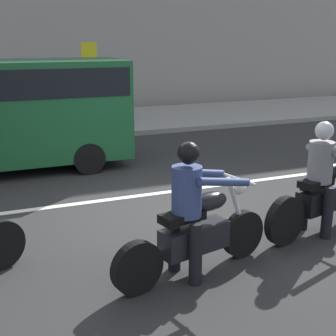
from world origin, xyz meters
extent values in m
plane|color=#282828|center=(0.00, 0.00, 0.00)|extent=(80.00, 80.00, 0.00)
cube|color=gray|center=(0.00, 8.00, 0.07)|extent=(40.00, 4.40, 0.14)
cube|color=silver|center=(-0.51, 0.90, 0.00)|extent=(18.00, 0.14, 0.01)
cylinder|color=black|center=(0.97, -1.70, 0.34)|extent=(0.68, 0.28, 0.67)
cube|color=black|center=(1.73, -1.52, 0.48)|extent=(0.90, 0.48, 0.32)
ellipsoid|color=black|center=(1.94, -1.46, 0.86)|extent=(0.52, 0.35, 0.22)
cube|color=black|center=(1.55, -1.56, 0.76)|extent=(0.56, 0.36, 0.10)
cylinder|color=silver|center=(1.40, -1.43, 0.36)|extent=(0.70, 0.24, 0.07)
cylinder|color=black|center=(1.64, -1.74, 0.37)|extent=(0.18, 0.18, 0.74)
cylinder|color=black|center=(1.54, -1.36, 0.37)|extent=(0.18, 0.18, 0.74)
cylinder|color=slate|center=(1.61, -1.54, 1.04)|extent=(0.41, 0.41, 0.57)
cylinder|color=slate|center=(1.91, -1.25, 1.15)|extent=(0.73, 0.26, 0.22)
sphere|color=tan|center=(1.63, -1.54, 1.45)|extent=(0.20, 0.20, 0.20)
sphere|color=#B7B7BC|center=(1.63, -1.54, 1.48)|extent=(0.25, 0.25, 0.25)
cylinder|color=black|center=(0.28, -1.79, 0.30)|extent=(0.62, 0.26, 0.61)
cylinder|color=black|center=(-1.24, -2.15, 0.30)|extent=(0.62, 0.26, 0.61)
cylinder|color=silver|center=(0.16, -1.82, 0.69)|extent=(0.38, 0.14, 0.83)
cube|color=black|center=(-0.48, -1.97, 0.44)|extent=(0.90, 0.47, 0.32)
ellipsoid|color=black|center=(-0.27, -1.92, 0.85)|extent=(0.52, 0.34, 0.22)
cube|color=black|center=(-0.66, -2.01, 0.75)|extent=(0.56, 0.35, 0.10)
cylinder|color=silver|center=(0.10, -1.83, 1.07)|extent=(0.20, 0.69, 0.04)
sphere|color=silver|center=(0.18, -1.81, 0.93)|extent=(0.17, 0.17, 0.17)
cylinder|color=silver|center=(-0.81, -1.88, 0.32)|extent=(0.70, 0.23, 0.07)
cylinder|color=black|center=(-0.57, -2.20, 0.37)|extent=(0.18, 0.18, 0.73)
cylinder|color=black|center=(-0.66, -1.81, 0.37)|extent=(0.18, 0.18, 0.73)
cylinder|color=navy|center=(-0.60, -2.00, 1.04)|extent=(0.41, 0.41, 0.57)
cylinder|color=navy|center=(-0.20, -2.13, 1.14)|extent=(0.74, 0.26, 0.23)
cylinder|color=navy|center=(-0.30, -1.70, 1.14)|extent=(0.74, 0.26, 0.23)
sphere|color=tan|center=(-0.58, -1.99, 1.45)|extent=(0.20, 0.20, 0.20)
sphere|color=black|center=(-0.58, -1.99, 1.48)|extent=(0.25, 0.25, 0.25)
cylinder|color=black|center=(-2.58, -1.00, 0.31)|extent=(0.60, 0.38, 0.61)
cube|color=#164C28|center=(-2.24, 3.47, 1.24)|extent=(5.00, 1.90, 2.00)
cylinder|color=black|center=(-0.69, 3.47, 0.32)|extent=(0.64, 1.96, 0.64)
cylinder|color=gray|center=(0.35, 6.83, 1.36)|extent=(0.08, 0.08, 2.43)
cube|color=yellow|center=(0.35, 6.80, 2.32)|extent=(0.44, 0.03, 0.44)
cylinder|color=black|center=(1.52, 7.52, 0.58)|extent=(0.14, 0.14, 0.89)
cylinder|color=black|center=(1.72, 7.52, 0.58)|extent=(0.14, 0.14, 0.89)
cylinder|color=#234256|center=(1.62, 7.52, 1.34)|extent=(0.34, 0.34, 0.63)
sphere|color=tan|center=(1.62, 7.52, 1.76)|extent=(0.21, 0.21, 0.21)
camera|label=1|loc=(-2.62, -6.46, 2.70)|focal=49.80mm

